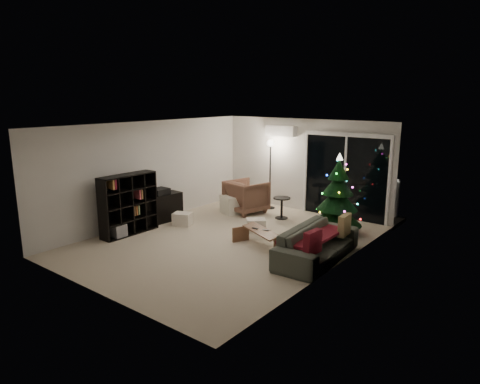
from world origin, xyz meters
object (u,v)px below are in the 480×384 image
Objects in this scene: armchair at (246,196)px; sofa at (317,244)px; media_cabinet at (160,208)px; christmas_tree at (338,194)px; coffee_table at (261,238)px; bookshelf at (124,203)px.

armchair is 3.68m from sofa.
media_cabinet is 4.30m from sofa.
coffee_table is at bearing -115.24° from christmas_tree.
bookshelf reaches higher than coffee_table.
coffee_table is (-1.27, -0.08, -0.14)m from sofa.
bookshelf reaches higher than media_cabinet.
bookshelf is at bearing -142.73° from christmas_tree.
armchair is 2.77m from christmas_tree.
media_cabinet is at bearing 73.69° from armchair.
sofa is at bearing 162.13° from armchair.
coffee_table is 2.12m from christmas_tree.
armchair is (1.15, 3.12, -0.25)m from bookshelf.
media_cabinet reaches higher than sofa.
bookshelf is at bearing -85.32° from media_cabinet.
sofa is at bearing 27.78° from coffee_table.
sofa is 1.28m from coffee_table.
armchair is at bearing 157.97° from coffee_table.
sofa is at bearing 6.64° from media_cabinet.
media_cabinet is at bearing 102.07° from bookshelf.
bookshelf is 1.23× the size of coffee_table.
bookshelf is 4.49m from sofa.
coffee_table is 0.61× the size of christmas_tree.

